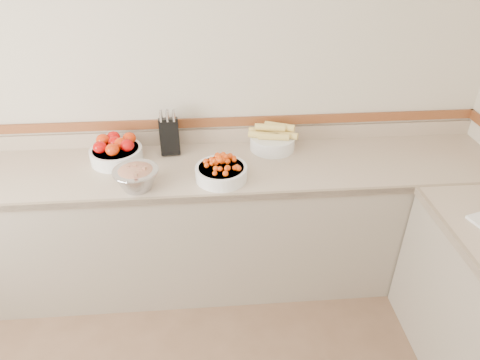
{
  "coord_description": "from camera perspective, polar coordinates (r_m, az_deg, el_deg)",
  "views": [
    {
      "loc": [
        0.2,
        -0.58,
        2.24
      ],
      "look_at": [
        0.35,
        1.35,
        1.0
      ],
      "focal_mm": 32.0,
      "sensor_mm": 36.0,
      "label": 1
    }
  ],
  "objects": [
    {
      "name": "back_wall",
      "position": [
        2.76,
        -8.55,
        12.29
      ],
      "size": [
        4.0,
        0.0,
        4.0
      ],
      "primitive_type": "plane",
      "rotation": [
        1.57,
        0.0,
        0.0
      ],
      "color": "beige",
      "rests_on": "ground_plane"
    },
    {
      "name": "counter_back",
      "position": [
        2.89,
        -7.5,
        -5.96
      ],
      "size": [
        4.0,
        0.65,
        1.08
      ],
      "color": "tan",
      "rests_on": "ground_plane"
    },
    {
      "name": "knife_block",
      "position": [
        2.76,
        -9.4,
        5.92
      ],
      "size": [
        0.13,
        0.16,
        0.3
      ],
      "color": "black",
      "rests_on": "counter_back"
    },
    {
      "name": "tomato_bowl",
      "position": [
        2.76,
        -16.2,
        3.76
      ],
      "size": [
        0.32,
        0.32,
        0.16
      ],
      "color": "white",
      "rests_on": "counter_back"
    },
    {
      "name": "cherry_tomato_bowl",
      "position": [
        2.47,
        -2.5,
        1.32
      ],
      "size": [
        0.3,
        0.3,
        0.17
      ],
      "color": "white",
      "rests_on": "counter_back"
    },
    {
      "name": "corn_bowl",
      "position": [
        2.8,
        4.36,
        5.44
      ],
      "size": [
        0.32,
        0.29,
        0.17
      ],
      "color": "white",
      "rests_on": "counter_back"
    },
    {
      "name": "rhubarb_bowl",
      "position": [
        2.45,
        -13.66,
        0.45
      ],
      "size": [
        0.26,
        0.26,
        0.15
      ],
      "color": "#B2B2BA",
      "rests_on": "counter_back"
    }
  ]
}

